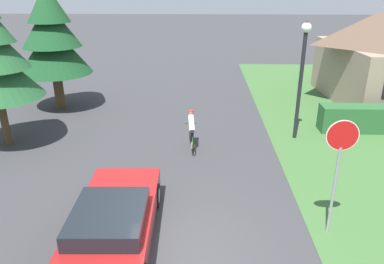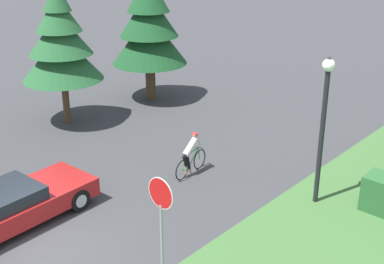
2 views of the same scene
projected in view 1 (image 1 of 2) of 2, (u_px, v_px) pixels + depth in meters
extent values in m
plane|color=#38383A|center=(176.00, 254.00, 8.82)|extent=(140.00, 140.00, 0.00)
cube|color=maroon|center=(114.00, 224.00, 9.00)|extent=(2.01, 4.83, 0.56)
cube|color=black|center=(109.00, 217.00, 8.47)|extent=(1.70, 2.09, 0.39)
cylinder|color=black|center=(96.00, 196.00, 10.58)|extent=(0.27, 0.70, 0.69)
cylinder|color=#ADADB2|center=(96.00, 196.00, 10.58)|extent=(0.28, 0.41, 0.40)
cylinder|color=black|center=(155.00, 196.00, 10.58)|extent=(0.27, 0.70, 0.69)
cylinder|color=#ADADB2|center=(155.00, 196.00, 10.58)|extent=(0.28, 0.41, 0.40)
torus|color=black|center=(193.00, 145.00, 13.87)|extent=(0.12, 0.72, 0.72)
torus|color=black|center=(190.00, 134.00, 14.84)|extent=(0.12, 0.72, 0.72)
cylinder|color=#338C3F|center=(192.00, 139.00, 14.05)|extent=(0.06, 0.19, 0.55)
cylinder|color=#338C3F|center=(191.00, 134.00, 14.40)|extent=(0.11, 0.66, 0.64)
cylinder|color=#338C3F|center=(191.00, 128.00, 14.23)|extent=(0.12, 0.78, 0.11)
cylinder|color=#338C3F|center=(192.00, 145.00, 14.04)|extent=(0.08, 0.35, 0.15)
cylinder|color=#338C3F|center=(192.00, 139.00, 13.88)|extent=(0.05, 0.22, 0.43)
cylinder|color=#338C3F|center=(190.00, 129.00, 14.71)|extent=(0.05, 0.12, 0.50)
cylinder|color=black|center=(191.00, 123.00, 14.58)|extent=(0.44, 0.07, 0.02)
ellipsoid|color=black|center=(192.00, 132.00, 13.88)|extent=(0.10, 0.21, 0.05)
cylinder|color=black|center=(192.00, 136.00, 13.94)|extent=(0.14, 0.26, 0.46)
cylinder|color=black|center=(192.00, 137.00, 14.11)|extent=(0.14, 0.27, 0.61)
cylinder|color=tan|center=(192.00, 144.00, 14.14)|extent=(0.08, 0.08, 0.30)
cylinder|color=tan|center=(193.00, 145.00, 14.32)|extent=(0.17, 0.08, 0.21)
cylinder|color=silver|center=(192.00, 123.00, 14.06)|extent=(0.30, 0.73, 0.58)
cylinder|color=silver|center=(191.00, 121.00, 14.29)|extent=(0.10, 0.26, 0.36)
cylinder|color=silver|center=(191.00, 119.00, 14.55)|extent=(0.10, 0.26, 0.36)
sphere|color=tan|center=(191.00, 112.00, 14.20)|extent=(0.19, 0.19, 0.19)
ellipsoid|color=red|center=(191.00, 111.00, 14.19)|extent=(0.22, 0.18, 0.12)
cylinder|color=gray|center=(333.00, 191.00, 9.18)|extent=(0.07, 0.07, 2.37)
cylinder|color=red|center=(343.00, 135.00, 8.62)|extent=(0.72, 0.04, 0.72)
cylinder|color=silver|center=(343.00, 135.00, 8.62)|extent=(0.76, 0.04, 0.76)
cylinder|color=black|center=(300.00, 88.00, 14.63)|extent=(0.15, 0.15, 4.23)
sphere|color=white|center=(306.00, 28.00, 13.77)|extent=(0.38, 0.38, 0.38)
cone|color=black|center=(307.00, 22.00, 13.70)|extent=(0.23, 0.23, 0.15)
cylinder|color=#4C3823|center=(4.00, 121.00, 14.47)|extent=(0.29, 0.29, 1.93)
cylinder|color=#4C3823|center=(59.00, 91.00, 18.74)|extent=(0.47, 0.47, 1.79)
cone|color=#194723|center=(53.00, 49.00, 17.97)|extent=(3.51, 3.51, 2.33)
cone|color=#194723|center=(50.00, 25.00, 17.54)|extent=(2.74, 2.74, 2.05)
cone|color=#194723|center=(47.00, 2.00, 17.18)|extent=(1.97, 1.97, 1.77)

